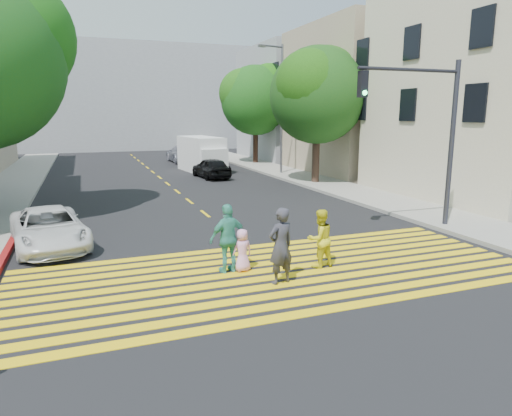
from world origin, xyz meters
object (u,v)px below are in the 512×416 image
tree_right_far (256,97)px  dark_car_near (211,168)px  silver_car (182,154)px  pedestrian_man (281,246)px  tree_right_near (318,90)px  traffic_signal (428,122)px  pedestrian_child (242,250)px  pedestrian_extra (229,238)px  white_sedan (49,228)px  white_van (203,155)px  pedestrian_woman (320,238)px  dark_car_parked (214,157)px

tree_right_far → dark_car_near: size_ratio=2.08×
tree_right_far → silver_car: size_ratio=1.60×
tree_right_far → pedestrian_man: tree_right_far is taller
dark_car_near → silver_car: bearing=-97.1°
tree_right_near → tree_right_far: tree_right_far is taller
pedestrian_man → traffic_signal: traffic_signal is taller
pedestrian_child → pedestrian_extra: bearing=-20.9°
tree_right_near → white_sedan: tree_right_near is taller
tree_right_near → white_van: 10.34m
pedestrian_man → silver_car: size_ratio=0.37×
pedestrian_woman → white_sedan: (-6.95, 4.61, -0.19)m
tree_right_far → traffic_signal: 23.00m
pedestrian_man → tree_right_near: bearing=-135.2°
pedestrian_woman → pedestrian_child: pedestrian_woman is taller
white_sedan → tree_right_near: bearing=22.6°
tree_right_far → pedestrian_woman: bearing=-107.0°
tree_right_far → silver_car: (-5.47, 3.65, -4.75)m
tree_right_near → white_van: tree_right_near is taller
silver_car → traffic_signal: 26.83m
white_sedan → pedestrian_woman: bearing=-43.3°
white_van → tree_right_near: bearing=-65.5°
tree_right_near → white_van: (-4.84, 8.09, -4.25)m
pedestrian_extra → pedestrian_man: bearing=116.5°
white_sedan → pedestrian_man: bearing=-54.3°
white_van → white_sedan: bearing=-124.7°
tree_right_far → pedestrian_extra: 26.99m
pedestrian_woman → white_sedan: pedestrian_woman is taller
pedestrian_woman → pedestrian_man: bearing=18.6°
pedestrian_woman → white_van: size_ratio=0.29×
tree_right_near → dark_car_parked: bearing=104.3°
white_sedan → dark_car_parked: size_ratio=1.10×
pedestrian_man → silver_car: 29.73m
pedestrian_child → tree_right_far: bearing=-120.7°
traffic_signal → white_van: bearing=100.1°
pedestrian_extra → white_van: 21.59m
dark_car_parked → white_van: 4.16m
tree_right_near → dark_car_parked: (-3.00, 11.79, -4.77)m
white_sedan → dark_car_near: dark_car_near is taller
tree_right_near → pedestrian_woman: tree_right_near is taller
pedestrian_extra → traffic_signal: (7.72, 1.79, 2.90)m
tree_right_near → pedestrian_extra: tree_right_near is taller
dark_car_parked → tree_right_far: bearing=2.5°
tree_right_far → white_sedan: bearing=-125.5°
tree_right_far → white_van: (-5.47, -3.52, -4.30)m
traffic_signal → pedestrian_extra: bearing=-165.9°
pedestrian_extra → dark_car_parked: size_ratio=0.46×
pedestrian_woman → white_van: white_van is taller
pedestrian_woman → traffic_signal: size_ratio=0.27×
dark_car_parked → traffic_signal: 23.24m
tree_right_near → traffic_signal: 11.45m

